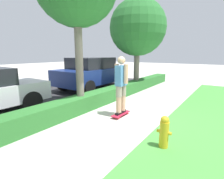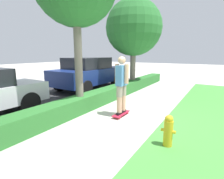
{
  "view_description": "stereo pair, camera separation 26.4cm",
  "coord_description": "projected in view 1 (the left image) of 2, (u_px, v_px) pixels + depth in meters",
  "views": [
    {
      "loc": [
        -4.47,
        -2.46,
        1.91
      ],
      "look_at": [
        -0.03,
        0.6,
        0.79
      ],
      "focal_mm": 28.0,
      "sensor_mm": 36.0,
      "label": 1
    },
    {
      "loc": [
        -4.61,
        -2.24,
        1.91
      ],
      "look_at": [
        -0.03,
        0.6,
        0.79
      ],
      "focal_mm": 28.0,
      "sensor_mm": 36.0,
      "label": 2
    }
  ],
  "objects": [
    {
      "name": "ground_plane",
      "position": [
        129.0,
        117.0,
        5.36
      ],
      "size": [
        60.0,
        60.0,
        0.0
      ],
      "primitive_type": "plane",
      "color": "#BCB7AD"
    },
    {
      "name": "street_asphalt",
      "position": [
        45.0,
        97.0,
        7.69
      ],
      "size": [
        14.94,
        5.0,
        0.01
      ],
      "color": "#2D2D30",
      "rests_on": "ground_plane"
    },
    {
      "name": "hedge_row",
      "position": [
        89.0,
        101.0,
        6.2
      ],
      "size": [
        14.94,
        0.6,
        0.51
      ],
      "color": "#2D702D",
      "rests_on": "ground_plane"
    },
    {
      "name": "skateboard",
      "position": [
        121.0,
        114.0,
        5.41
      ],
      "size": [
        0.77,
        0.24,
        0.09
      ],
      "color": "red",
      "rests_on": "ground_plane"
    },
    {
      "name": "skater_person",
      "position": [
        121.0,
        84.0,
        5.22
      ],
      "size": [
        0.51,
        0.45,
        1.74
      ],
      "color": "black",
      "rests_on": "skateboard"
    },
    {
      "name": "tree_far",
      "position": [
        138.0,
        28.0,
        8.83
      ],
      "size": [
        2.85,
        2.85,
        4.62
      ],
      "color": "#70665B",
      "rests_on": "ground_plane"
    },
    {
      "name": "parked_car_middle",
      "position": [
        92.0,
        73.0,
        9.56
      ],
      "size": [
        4.32,
        2.03,
        1.69
      ],
      "rotation": [
        0.0,
        0.0,
        -0.02
      ],
      "color": "navy",
      "rests_on": "ground_plane"
    },
    {
      "name": "fire_hydrant",
      "position": [
        164.0,
        132.0,
        3.55
      ],
      "size": [
        0.19,
        0.3,
        0.68
      ],
      "color": "gold",
      "rests_on": "ground_plane"
    }
  ]
}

